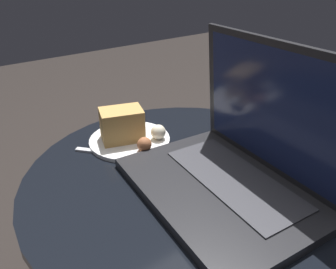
% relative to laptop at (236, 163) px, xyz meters
% --- Properties ---
extents(table, '(0.65, 0.65, 0.52)m').
position_rel_laptop_xyz_m(table, '(-0.09, -0.03, -0.22)').
color(table, black).
rests_on(table, ground_plane).
extents(napkin, '(0.16, 0.13, 0.00)m').
position_rel_laptop_xyz_m(napkin, '(-0.27, -0.06, -0.05)').
color(napkin, white).
rests_on(napkin, table).
extents(laptop, '(0.38, 0.29, 0.26)m').
position_rel_laptop_xyz_m(laptop, '(0.00, 0.00, 0.00)').
color(laptop, '#232326').
rests_on(laptop, table).
extents(beer_glass, '(0.08, 0.08, 0.19)m').
position_rel_laptop_xyz_m(beer_glass, '(-0.09, 0.16, 0.04)').
color(beer_glass, gold).
rests_on(beer_glass, table).
extents(snack_plate, '(0.19, 0.19, 0.08)m').
position_rel_laptop_xyz_m(snack_plate, '(-0.27, -0.07, -0.03)').
color(snack_plate, white).
rests_on(snack_plate, table).
extents(fork, '(0.15, 0.13, 0.00)m').
position_rel_laptop_xyz_m(fork, '(-0.22, -0.11, -0.05)').
color(fork, silver).
rests_on(fork, table).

